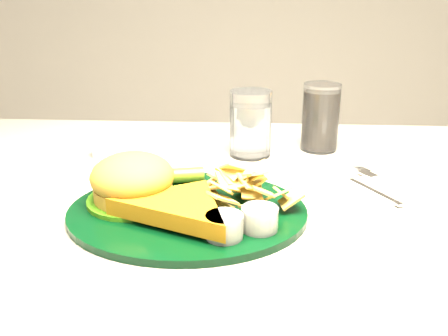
% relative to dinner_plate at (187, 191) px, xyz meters
% --- Properties ---
extents(dinner_plate, '(0.35, 0.29, 0.08)m').
position_rel_dinner_plate_xyz_m(dinner_plate, '(0.00, 0.00, 0.00)').
color(dinner_plate, black).
rests_on(dinner_plate, table).
extents(water_glass, '(0.10, 0.10, 0.12)m').
position_rel_dinner_plate_xyz_m(water_glass, '(0.09, 0.26, 0.02)').
color(water_glass, white).
rests_on(water_glass, table).
extents(cola_glass, '(0.09, 0.09, 0.13)m').
position_rel_dinner_plate_xyz_m(cola_glass, '(0.22, 0.31, 0.03)').
color(cola_glass, black).
rests_on(cola_glass, table).
extents(fork_napkin, '(0.17, 0.18, 0.01)m').
position_rel_dinner_plate_xyz_m(fork_napkin, '(0.28, 0.10, -0.03)').
color(fork_napkin, white).
rests_on(fork_napkin, table).
extents(ramekin, '(0.05, 0.05, 0.03)m').
position_rel_dinner_plate_xyz_m(ramekin, '(-0.19, 0.24, -0.02)').
color(ramekin, silver).
rests_on(ramekin, table).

